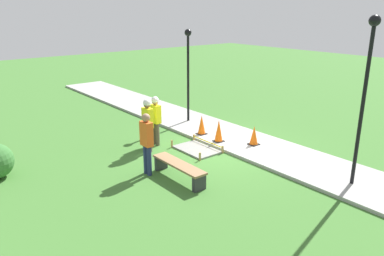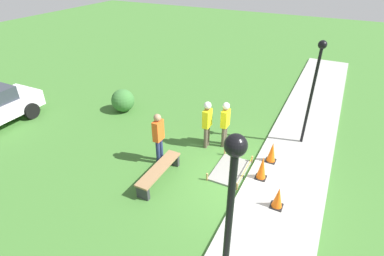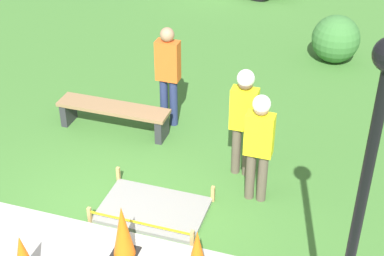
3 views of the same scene
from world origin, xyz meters
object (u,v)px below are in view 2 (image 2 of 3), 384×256
(bystander_in_orange_shirt, at_px, (159,135))
(lamppost_far, at_px, (228,231))
(traffic_cone_near_patch, at_px, (278,198))
(lamppost_near, at_px, (315,79))
(traffic_cone_sidewalk_edge, at_px, (272,152))
(worker_assistant, at_px, (225,121))
(worker_supervisor, at_px, (207,120))
(traffic_cone_far_patch, at_px, (262,168))
(park_bench, at_px, (159,171))

(bystander_in_orange_shirt, height_order, lamppost_far, lamppost_far)
(lamppost_far, bearing_deg, bystander_in_orange_shirt, 43.02)
(bystander_in_orange_shirt, bearing_deg, traffic_cone_near_patch, -95.86)
(traffic_cone_near_patch, bearing_deg, lamppost_far, 176.91)
(traffic_cone_near_patch, relative_size, lamppost_near, 0.18)
(traffic_cone_sidewalk_edge, xyz_separation_m, worker_assistant, (0.33, 1.83, 0.58))
(worker_assistant, distance_m, lamppost_far, 6.78)
(worker_supervisor, xyz_separation_m, lamppost_far, (-5.74, -2.85, 1.84))
(traffic_cone_sidewalk_edge, xyz_separation_m, bystander_in_orange_shirt, (-1.60, 3.42, 0.59))
(worker_supervisor, bearing_deg, traffic_cone_far_patch, -113.03)
(worker_assistant, relative_size, lamppost_far, 0.40)
(traffic_cone_far_patch, xyz_separation_m, lamppost_near, (2.74, -0.79, 2.08))
(park_bench, height_order, worker_assistant, worker_assistant)
(traffic_cone_sidewalk_edge, xyz_separation_m, lamppost_near, (1.73, -0.73, 2.12))
(worker_assistant, bearing_deg, park_bench, 158.68)
(traffic_cone_near_patch, distance_m, lamppost_far, 4.51)
(park_bench, height_order, bystander_in_orange_shirt, bystander_in_orange_shirt)
(worker_supervisor, relative_size, lamppost_near, 0.48)
(lamppost_near, bearing_deg, traffic_cone_far_patch, 163.96)
(traffic_cone_near_patch, xyz_separation_m, traffic_cone_sidewalk_edge, (2.02, 0.67, 0.03))
(worker_assistant, bearing_deg, worker_supervisor, 122.84)
(traffic_cone_near_patch, relative_size, lamppost_far, 0.15)
(worker_supervisor, relative_size, worker_assistant, 1.03)
(traffic_cone_far_patch, distance_m, bystander_in_orange_shirt, 3.46)
(worker_assistant, relative_size, lamppost_near, 0.47)
(park_bench, xyz_separation_m, bystander_in_orange_shirt, (0.84, 0.50, 0.71))
(bystander_in_orange_shirt, bearing_deg, park_bench, -149.09)
(bystander_in_orange_shirt, bearing_deg, traffic_cone_far_patch, -80.02)
(bystander_in_orange_shirt, distance_m, lamppost_near, 5.53)
(traffic_cone_near_patch, relative_size, traffic_cone_far_patch, 0.84)
(lamppost_far, bearing_deg, worker_supervisor, 26.40)
(traffic_cone_far_patch, height_order, worker_supervisor, worker_supervisor)
(traffic_cone_near_patch, distance_m, traffic_cone_far_patch, 1.25)
(worker_assistant, xyz_separation_m, lamppost_near, (1.40, -2.56, 1.53))
(traffic_cone_near_patch, height_order, worker_supervisor, worker_supervisor)
(park_bench, height_order, worker_supervisor, worker_supervisor)
(traffic_cone_sidewalk_edge, xyz_separation_m, park_bench, (-2.44, 2.92, -0.11))
(traffic_cone_near_patch, bearing_deg, bystander_in_orange_shirt, 84.14)
(bystander_in_orange_shirt, bearing_deg, traffic_cone_sidewalk_edge, -64.91)
(lamppost_near, bearing_deg, bystander_in_orange_shirt, 128.78)
(worker_assistant, height_order, bystander_in_orange_shirt, bystander_in_orange_shirt)
(traffic_cone_near_patch, xyz_separation_m, worker_assistant, (2.35, 2.50, 0.62))
(park_bench, xyz_separation_m, lamppost_near, (4.17, -3.64, 2.23))
(traffic_cone_sidewalk_edge, bearing_deg, worker_supervisor, 90.58)
(traffic_cone_far_patch, bearing_deg, lamppost_far, -173.65)
(traffic_cone_sidewalk_edge, height_order, bystander_in_orange_shirt, bystander_in_orange_shirt)
(traffic_cone_far_patch, relative_size, lamppost_near, 0.21)
(traffic_cone_far_patch, distance_m, traffic_cone_sidewalk_edge, 1.01)
(traffic_cone_far_patch, xyz_separation_m, park_bench, (-1.43, 2.85, -0.15))
(worker_assistant, distance_m, lamppost_near, 3.30)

